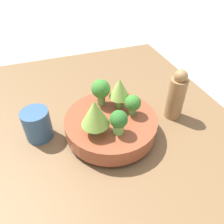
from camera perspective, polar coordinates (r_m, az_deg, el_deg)
The scene contains 10 objects.
ground_plane at distance 0.65m, azimuth 0.90°, elevation -10.66°, with size 6.00×6.00×0.00m, color #ADA89E.
table at distance 0.63m, azimuth 0.92°, elevation -9.38°, with size 1.17×0.79×0.04m.
bowl at distance 0.62m, azimuth 0.00°, elevation -3.19°, with size 0.26×0.26×0.06m.
broccoli_floret_left at distance 0.53m, azimuth 1.69°, elevation -2.39°, with size 0.05×0.05×0.07m.
romanesco_piece_far at distance 0.52m, azimuth -4.53°, elevation -0.34°, with size 0.07×0.07×0.10m.
broccoli_floret_front at distance 0.59m, azimuth 5.44°, elevation 2.21°, with size 0.04×0.04×0.06m.
romanesco_piece_near at distance 0.60m, azimuth 1.95°, elevation 6.02°, with size 0.06×0.06×0.09m.
broccoli_floret_right at distance 0.62m, azimuth -2.93°, elevation 5.78°, with size 0.05×0.05×0.08m.
cup at distance 0.64m, azimuth -18.93°, elevation -3.12°, with size 0.08×0.08×0.09m.
pepper_mill at distance 0.68m, azimuth 16.46°, elevation 4.11°, with size 0.05×0.05×0.16m.
Camera 1 is at (-0.38, 0.15, 0.51)m, focal length 35.00 mm.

